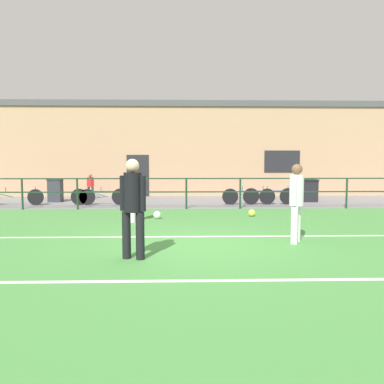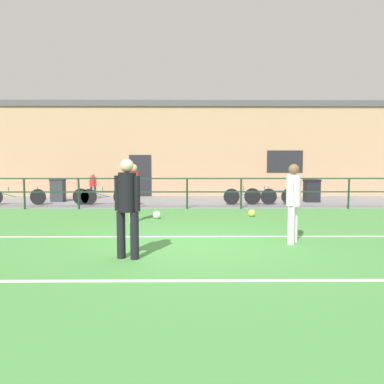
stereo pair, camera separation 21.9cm
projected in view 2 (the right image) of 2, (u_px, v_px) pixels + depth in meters
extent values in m
cube|color=#478C42|center=(186.00, 246.00, 7.67)|extent=(60.00, 44.00, 0.04)
cube|color=white|center=(186.00, 237.00, 8.53)|extent=(36.00, 0.11, 0.00)
cube|color=white|center=(184.00, 281.00, 5.34)|extent=(36.00, 0.11, 0.00)
cube|color=slate|center=(187.00, 202.00, 16.14)|extent=(48.00, 5.00, 0.02)
cylinder|color=#193823|center=(24.00, 194.00, 13.56)|extent=(0.07, 0.07, 1.15)
cylinder|color=#193823|center=(79.00, 194.00, 13.57)|extent=(0.07, 0.07, 1.15)
cylinder|color=#193823|center=(133.00, 194.00, 13.59)|extent=(0.07, 0.07, 1.15)
cylinder|color=#193823|center=(187.00, 193.00, 13.61)|extent=(0.07, 0.07, 1.15)
cylinder|color=#193823|center=(241.00, 193.00, 13.62)|extent=(0.07, 0.07, 1.15)
cylinder|color=#193823|center=(295.00, 193.00, 13.64)|extent=(0.07, 0.07, 1.15)
cylinder|color=#193823|center=(349.00, 193.00, 13.66)|extent=(0.07, 0.07, 1.15)
cube|color=#193823|center=(187.00, 179.00, 13.56)|extent=(36.00, 0.04, 0.04)
cube|color=#193823|center=(187.00, 192.00, 13.60)|extent=(36.00, 0.04, 0.04)
cube|color=tan|center=(188.00, 153.00, 19.65)|extent=(28.00, 2.40, 4.50)
cube|color=#232328|center=(140.00, 176.00, 18.52)|extent=(1.10, 0.04, 2.10)
cube|color=#232328|center=(285.00, 161.00, 18.52)|extent=(1.80, 0.04, 1.10)
cube|color=#4C4C51|center=(188.00, 107.00, 19.46)|extent=(28.00, 2.56, 0.30)
cylinder|color=black|center=(135.00, 236.00, 6.52)|extent=(0.15, 0.15, 0.84)
cylinder|color=black|center=(121.00, 235.00, 6.59)|extent=(0.15, 0.15, 0.84)
cylinder|color=black|center=(127.00, 192.00, 6.49)|extent=(0.31, 0.31, 0.70)
sphere|color=beige|center=(127.00, 166.00, 6.46)|extent=(0.24, 0.24, 0.24)
cylinder|color=black|center=(137.00, 194.00, 6.44)|extent=(0.11, 0.11, 0.62)
cylinder|color=black|center=(118.00, 193.00, 6.55)|extent=(0.11, 0.11, 0.62)
cylinder|color=white|center=(294.00, 224.00, 7.93)|extent=(0.15, 0.15, 0.80)
cylinder|color=white|center=(291.00, 225.00, 7.72)|extent=(0.15, 0.15, 0.80)
cylinder|color=white|center=(293.00, 190.00, 7.77)|extent=(0.30, 0.30, 0.66)
sphere|color=brown|center=(294.00, 169.00, 7.73)|extent=(0.23, 0.23, 0.23)
cylinder|color=white|center=(296.00, 191.00, 7.92)|extent=(0.10, 0.10, 0.59)
cylinder|color=white|center=(291.00, 192.00, 7.61)|extent=(0.10, 0.10, 0.59)
cylinder|color=white|center=(132.00, 209.00, 10.56)|extent=(0.14, 0.14, 0.79)
cylinder|color=white|center=(136.00, 208.00, 10.79)|extent=(0.14, 0.14, 0.79)
cylinder|color=red|center=(134.00, 183.00, 10.62)|extent=(0.29, 0.29, 0.65)
sphere|color=tan|center=(134.00, 168.00, 10.58)|extent=(0.22, 0.22, 0.22)
cylinder|color=red|center=(131.00, 184.00, 10.46)|extent=(0.10, 0.10, 0.58)
cylinder|color=red|center=(137.00, 184.00, 10.78)|extent=(0.10, 0.10, 0.58)
sphere|color=#E5E04C|center=(252.00, 213.00, 11.70)|extent=(0.22, 0.22, 0.22)
sphere|color=white|center=(157.00, 215.00, 11.25)|extent=(0.24, 0.24, 0.24)
cylinder|color=#232D4C|center=(95.00, 193.00, 17.35)|extent=(0.10, 0.10, 0.57)
cylinder|color=#232D4C|center=(91.00, 193.00, 17.34)|extent=(0.10, 0.10, 0.57)
cylinder|color=red|center=(93.00, 182.00, 17.31)|extent=(0.21, 0.21, 0.47)
sphere|color=#A37556|center=(93.00, 175.00, 17.28)|extent=(0.16, 0.16, 0.16)
cylinder|color=red|center=(96.00, 182.00, 17.31)|extent=(0.07, 0.07, 0.42)
cylinder|color=red|center=(90.00, 182.00, 17.30)|extent=(0.07, 0.07, 0.42)
cylinder|color=black|center=(81.00, 197.00, 14.79)|extent=(0.66, 0.04, 0.66)
cylinder|color=black|center=(122.00, 197.00, 14.80)|extent=(0.66, 0.04, 0.66)
cube|color=#1E6633|center=(101.00, 191.00, 14.78)|extent=(1.27, 0.04, 0.04)
cube|color=#1E6633|center=(91.00, 194.00, 14.78)|extent=(0.80, 0.03, 0.24)
cylinder|color=#1E6633|center=(94.00, 189.00, 14.77)|extent=(0.03, 0.03, 0.20)
cylinder|color=#1E6633|center=(121.00, 190.00, 14.78)|extent=(0.03, 0.03, 0.28)
cylinder|color=black|center=(89.00, 197.00, 14.79)|extent=(0.64, 0.04, 0.64)
cylinder|color=black|center=(131.00, 197.00, 14.80)|extent=(0.64, 0.04, 0.64)
cube|color=#234C99|center=(110.00, 192.00, 14.78)|extent=(1.33, 0.04, 0.04)
cube|color=#234C99|center=(99.00, 194.00, 14.78)|extent=(0.83, 0.03, 0.23)
cylinder|color=#234C99|center=(103.00, 189.00, 14.77)|extent=(0.03, 0.03, 0.20)
cylinder|color=#234C99|center=(131.00, 190.00, 14.78)|extent=(0.03, 0.03, 0.28)
cylinder|color=black|center=(38.00, 197.00, 14.77)|extent=(0.64, 0.04, 0.64)
cube|color=#1E6633|center=(16.00, 192.00, 14.75)|extent=(1.35, 0.04, 0.04)
cube|color=#1E6633|center=(5.00, 194.00, 14.75)|extent=(0.85, 0.03, 0.23)
cylinder|color=#1E6633|center=(8.00, 189.00, 14.74)|extent=(0.03, 0.03, 0.20)
cylinder|color=#1E6633|center=(38.00, 190.00, 14.75)|extent=(0.03, 0.03, 0.28)
cylinder|color=black|center=(253.00, 196.00, 14.84)|extent=(0.67, 0.04, 0.67)
cylinder|color=black|center=(290.00, 196.00, 14.86)|extent=(0.67, 0.04, 0.67)
cube|color=#234C99|center=(271.00, 191.00, 14.83)|extent=(1.17, 0.04, 0.04)
cube|color=#234C99|center=(262.00, 194.00, 14.84)|extent=(0.73, 0.03, 0.24)
cylinder|color=#234C99|center=(265.00, 189.00, 14.82)|extent=(0.03, 0.03, 0.20)
cylinder|color=#234C99|center=(290.00, 189.00, 14.83)|extent=(0.03, 0.03, 0.28)
cylinder|color=black|center=(232.00, 197.00, 14.84)|extent=(0.65, 0.04, 0.65)
cylinder|color=black|center=(269.00, 197.00, 14.85)|extent=(0.65, 0.04, 0.65)
cube|color=#234C99|center=(250.00, 191.00, 14.83)|extent=(1.17, 0.04, 0.04)
cube|color=#234C99|center=(241.00, 194.00, 14.83)|extent=(0.73, 0.03, 0.23)
cylinder|color=#234C99|center=(244.00, 189.00, 14.82)|extent=(0.03, 0.03, 0.20)
cylinder|color=#234C99|center=(269.00, 190.00, 14.83)|extent=(0.03, 0.03, 0.28)
cube|color=#33383D|center=(58.00, 191.00, 16.00)|extent=(0.55, 0.46, 0.93)
cube|color=#282C30|center=(58.00, 179.00, 15.96)|extent=(0.58, 0.49, 0.08)
cube|color=black|center=(312.00, 192.00, 15.87)|extent=(0.60, 0.51, 0.89)
cube|color=black|center=(312.00, 180.00, 15.83)|extent=(0.64, 0.54, 0.08)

